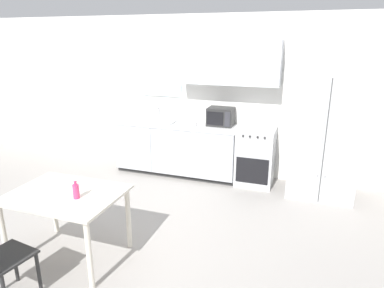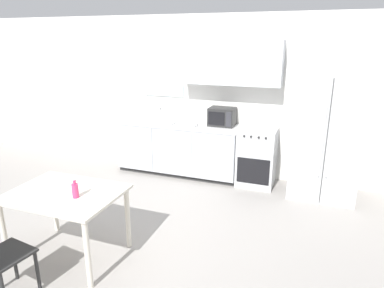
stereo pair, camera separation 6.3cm
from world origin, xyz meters
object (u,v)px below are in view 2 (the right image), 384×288
Objects in this scene: drink_bottle at (75,190)px; microwave at (222,117)px; oven_range at (257,157)px; dining_table at (66,201)px; refrigerator at (326,137)px; coffee_mug at (193,124)px.

microwave is at bearing 75.17° from drink_bottle.
oven_range is 0.88m from microwave.
dining_table is (-1.58, -2.68, 0.19)m from oven_range.
dining_table is at bearing 163.07° from drink_bottle.
oven_range is 0.81× the size of dining_table.
microwave is (-1.64, 0.18, 0.14)m from refrigerator.
coffee_mug is at bearing -176.85° from refrigerator.
microwave is 2.97m from dining_table.
refrigerator is 8.72× the size of drink_bottle.
coffee_mug reaches higher than oven_range.
drink_bottle reaches higher than oven_range.
refrigerator is 3.68m from dining_table.
dining_table is (-0.54, -2.49, -0.31)m from coffee_mug.
refrigerator is 4.33× the size of microwave.
microwave reaches higher than drink_bottle.
drink_bottle is (-2.39, -2.67, -0.08)m from refrigerator.
microwave is (-0.63, 0.11, 0.60)m from oven_range.
refrigerator is 3.58m from drink_bottle.
drink_bottle is at bearing -131.86° from refrigerator.
oven_range reaches higher than dining_table.
microwave reaches higher than dining_table.
drink_bottle is (-1.38, -2.74, 0.38)m from oven_range.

